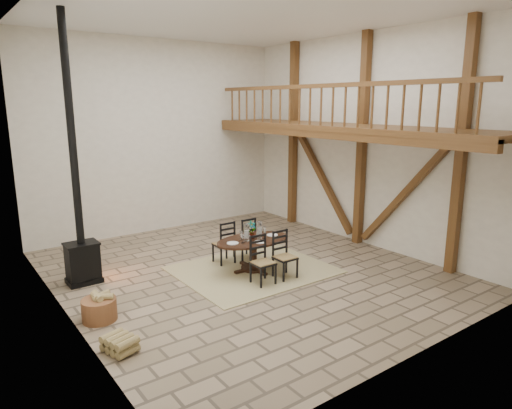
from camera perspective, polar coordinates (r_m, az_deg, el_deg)
ground at (r=9.52m, az=-1.28°, el=-8.31°), size 8.00×8.00×0.00m
room_shell at (r=9.62m, az=4.55°, el=10.29°), size 7.02×8.02×5.01m
rug at (r=9.56m, az=-0.36°, el=-8.15°), size 3.00×2.50×0.02m
dining_table at (r=9.43m, az=-0.37°, el=-5.95°), size 1.65×1.82×1.05m
wood_stove at (r=9.21m, az=-21.18°, el=-2.49°), size 0.62×0.48×5.00m
log_basket at (r=7.86m, az=-19.01°, el=-12.21°), size 0.55×0.55×0.45m
log_stack at (r=6.91m, az=-16.67°, el=-16.34°), size 0.47×0.56×0.24m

